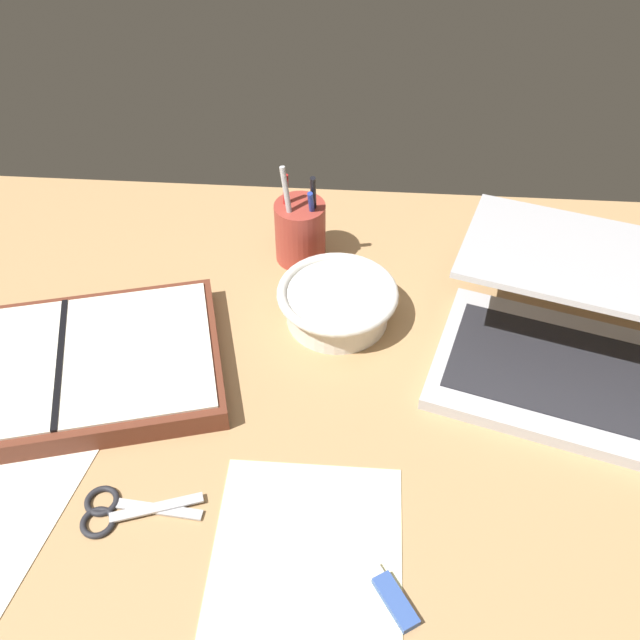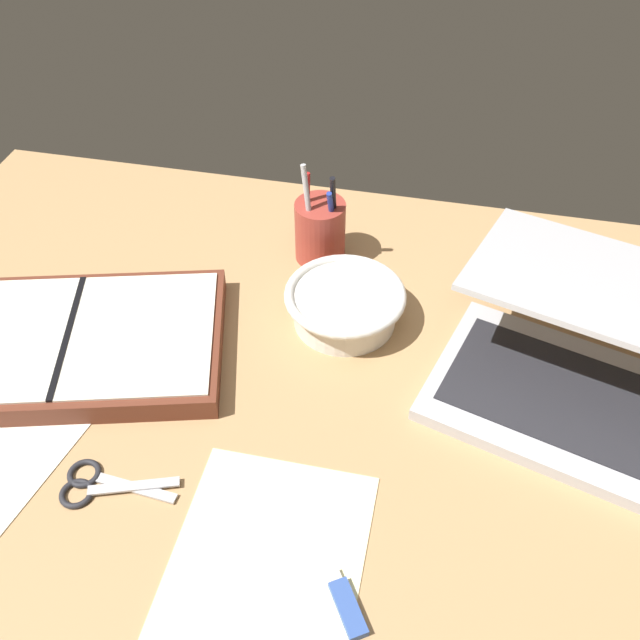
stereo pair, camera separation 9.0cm
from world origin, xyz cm
name	(u,v)px [view 1 (the left image)]	position (x,y,z in cm)	size (l,w,h in cm)	color
desk_top	(337,424)	(0.00, 0.00, 1.00)	(140.00, 100.00, 2.00)	tan
laptop	(568,334)	(28.92, 11.90, 7.15)	(38.68, 39.27, 14.59)	#B7B7BC
bowl	(337,302)	(-1.00, 17.90, 5.11)	(16.77, 16.77, 5.54)	silver
pen_cup	(300,231)	(-7.36, 31.20, 7.02)	(7.63, 7.63, 16.73)	#9E382D
planner	(63,369)	(-35.54, 4.12, 3.74)	(45.19, 34.55, 3.66)	brown
scissors	(115,511)	(-23.76, -14.68, 2.34)	(13.49, 6.54, 0.80)	#B7B7BC
paper_sheet_front	(305,578)	(-2.19, -20.72, 2.08)	(20.01, 27.58, 0.16)	#F4EFB2
usb_drive	(394,600)	(6.97, -22.54, 2.50)	(5.22, 6.93, 1.00)	#33519E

